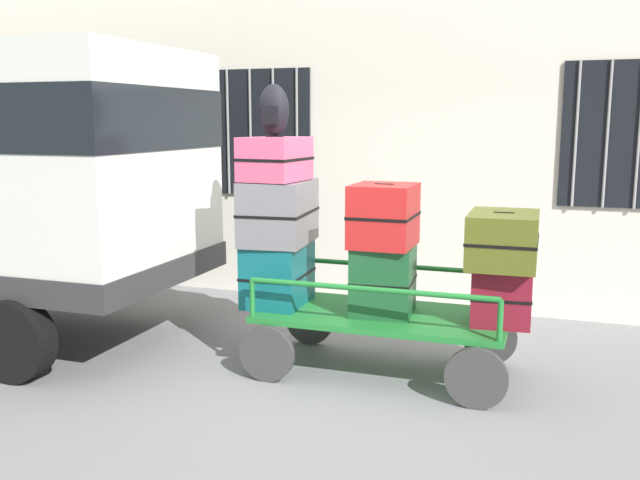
# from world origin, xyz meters

# --- Properties ---
(ground_plane) EXTENTS (40.00, 40.00, 0.00)m
(ground_plane) POSITION_xyz_m (0.00, 0.00, 0.00)
(ground_plane) COLOR gray
(building_wall) EXTENTS (12.00, 0.38, 5.00)m
(building_wall) POSITION_xyz_m (0.00, 2.66, 2.50)
(building_wall) COLOR silver
(building_wall) RESTS_ON ground
(luggage_cart) EXTENTS (2.19, 1.10, 0.53)m
(luggage_cart) POSITION_xyz_m (0.25, 0.30, 0.41)
(luggage_cart) COLOR #1E722D
(luggage_cart) RESTS_ON ground
(cart_railing) EXTENTS (2.05, 0.97, 0.34)m
(cart_railing) POSITION_xyz_m (0.25, 0.30, 0.81)
(cart_railing) COLOR #1E722D
(cart_railing) RESTS_ON luggage_cart
(suitcase_left_bottom) EXTENTS (0.52, 0.68, 0.55)m
(suitcase_left_bottom) POSITION_xyz_m (-0.72, 0.30, 0.80)
(suitcase_left_bottom) COLOR #0F5960
(suitcase_left_bottom) RESTS_ON luggage_cart
(suitcase_left_middle) EXTENTS (0.62, 0.82, 0.56)m
(suitcase_left_middle) POSITION_xyz_m (-0.72, 0.33, 1.35)
(suitcase_left_middle) COLOR slate
(suitcase_left_middle) RESTS_ON suitcase_left_bottom
(suitcase_left_top) EXTENTS (0.52, 0.64, 0.38)m
(suitcase_left_top) POSITION_xyz_m (-0.72, 0.26, 1.82)
(suitcase_left_top) COLOR #CC4C72
(suitcase_left_top) RESTS_ON suitcase_left_middle
(suitcase_midleft_bottom) EXTENTS (0.54, 0.57, 0.58)m
(suitcase_midleft_bottom) POSITION_xyz_m (0.25, 0.30, 0.82)
(suitcase_midleft_bottom) COLOR #194C28
(suitcase_midleft_bottom) RESTS_ON luggage_cart
(suitcase_midleft_middle) EXTENTS (0.51, 0.58, 0.53)m
(suitcase_midleft_middle) POSITION_xyz_m (0.25, 0.28, 1.37)
(suitcase_midleft_middle) COLOR #B21E1E
(suitcase_midleft_middle) RESTS_ON suitcase_midleft_bottom
(suitcase_center_bottom) EXTENTS (0.51, 0.51, 0.48)m
(suitcase_center_bottom) POSITION_xyz_m (1.21, 0.32, 0.76)
(suitcase_center_bottom) COLOR maroon
(suitcase_center_bottom) RESTS_ON luggage_cart
(suitcase_center_middle) EXTENTS (0.55, 0.75, 0.43)m
(suitcase_center_middle) POSITION_xyz_m (1.21, 0.32, 1.22)
(suitcase_center_middle) COLOR #4C5119
(suitcase_center_middle) RESTS_ON suitcase_center_bottom
(backpack) EXTENTS (0.27, 0.22, 0.44)m
(backpack) POSITION_xyz_m (-0.73, 0.28, 2.23)
(backpack) COLOR black
(backpack) RESTS_ON suitcase_left_top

